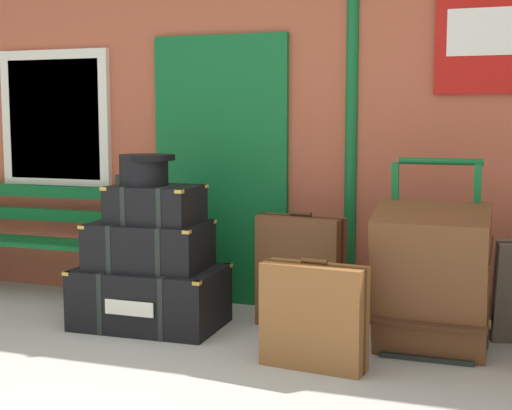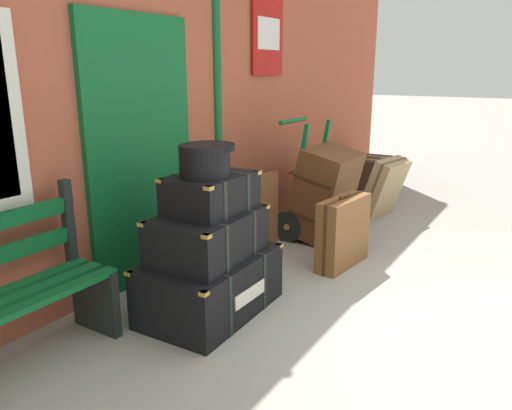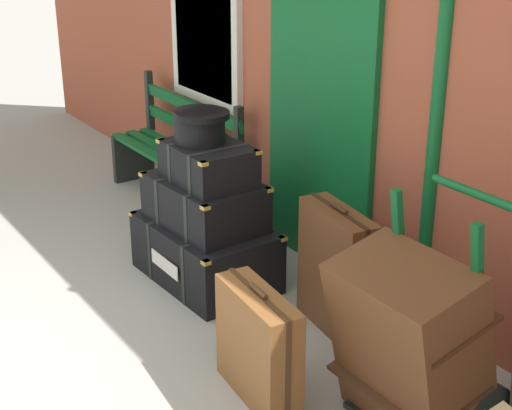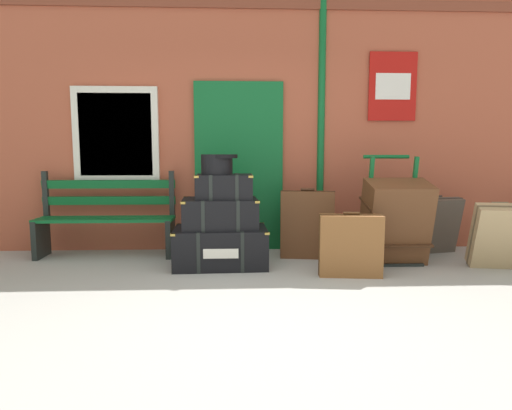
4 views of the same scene
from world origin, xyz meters
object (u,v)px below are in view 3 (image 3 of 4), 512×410
Objects in this scene: platform_bench at (177,154)px; steamer_trunk_top at (208,163)px; suitcase_charcoal at (336,271)px; suitcase_olive at (258,346)px; steamer_trunk_base at (206,252)px; large_brown_trunk at (410,344)px; steamer_trunk_middle at (205,202)px; porters_trolley at (431,368)px; round_hatbox at (200,124)px.

platform_bench is 1.58m from steamer_trunk_top.
suitcase_charcoal reaches higher than suitcase_olive.
steamer_trunk_base is 1.08× the size of large_brown_trunk.
platform_bench is 2.39m from suitcase_charcoal.
platform_bench is 3.35m from large_brown_trunk.
steamer_trunk_top is 0.64× the size of large_brown_trunk.
steamer_trunk_top is at bearing 159.58° from suitcase_olive.
steamer_trunk_middle is 1.42m from suitcase_olive.
steamer_trunk_middle is at bearing -174.79° from porters_trolley.
round_hatbox is at bearing -172.33° from steamer_trunk_base.
steamer_trunk_middle is at bearing -21.37° from platform_bench.
round_hatbox reaches higher than steamer_trunk_base.
steamer_trunk_base is at bearing -65.96° from steamer_trunk_middle.
round_hatbox reaches higher than steamer_trunk_top.
suitcase_charcoal is at bearing 18.35° from steamer_trunk_top.
steamer_trunk_middle is (-0.00, 0.01, 0.37)m from steamer_trunk_base.
large_brown_trunk is 1.16× the size of suitcase_charcoal.
platform_bench is 1.90× the size of steamer_trunk_middle.
steamer_trunk_top reaches higher than steamer_trunk_base.
steamer_trunk_top is (1.42, -0.53, 0.43)m from platform_bench.
platform_bench is 1.94× the size of suitcase_charcoal.
porters_trolley is (1.96, 0.19, -0.85)m from round_hatbox.
porters_trolley reaches higher than suitcase_olive.
steamer_trunk_middle is 0.54m from round_hatbox.
porters_trolley is 0.27m from large_brown_trunk.
platform_bench is 1.48m from steamer_trunk_middle.
steamer_trunk_middle is 1.07m from suitcase_charcoal.
steamer_trunk_middle is 1.94m from large_brown_trunk.
porters_trolley is at bearing -6.21° from platform_bench.
steamer_trunk_middle is at bearing -179.86° from large_brown_trunk.
steamer_trunk_base is 0.91m from round_hatbox.
steamer_trunk_top reaches higher than large_brown_trunk.
large_brown_trunk is (1.94, 0.00, -0.10)m from steamer_trunk_middle.
large_brown_trunk is (1.94, 0.01, 0.27)m from steamer_trunk_base.
suitcase_olive is (2.69, -1.00, -0.13)m from platform_bench.
round_hatbox reaches higher than steamer_trunk_middle.
round_hatbox is at bearing -179.60° from large_brown_trunk.
steamer_trunk_middle is 0.88× the size of large_brown_trunk.
steamer_trunk_base is 0.85× the size of porters_trolley.
steamer_trunk_top is 1.99m from porters_trolley.
steamer_trunk_top is at bearing -20.49° from platform_bench.
suitcase_olive is at bearing -68.50° from suitcase_charcoal.
platform_bench is 1.55× the size of steamer_trunk_base.
suitcase_olive is at bearing -18.87° from round_hatbox.
steamer_trunk_base is at bearing -21.54° from platform_bench.
round_hatbox is 0.47× the size of suitcase_charcoal.
porters_trolley reaches higher than suitcase_charcoal.
platform_bench is at bearing 158.00° from round_hatbox.
steamer_trunk_middle is 1.02× the size of suitcase_charcoal.
round_hatbox is (-0.07, -0.01, 0.25)m from steamer_trunk_top.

